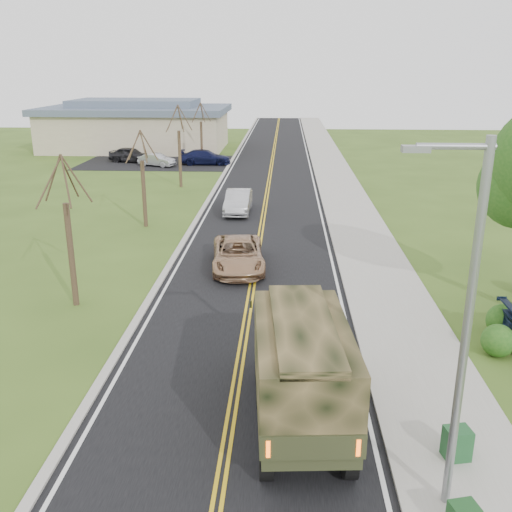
# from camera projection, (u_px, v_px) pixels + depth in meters

# --- Properties ---
(ground) EXTENTS (160.00, 160.00, 0.00)m
(ground) POSITION_uv_depth(u_px,v_px,m) (221.00, 480.00, 13.26)
(ground) COLOR #3A541C
(ground) RESTS_ON ground
(road) EXTENTS (8.00, 120.00, 0.01)m
(road) POSITION_uv_depth(u_px,v_px,m) (270.00, 174.00, 51.18)
(road) COLOR black
(road) RESTS_ON ground
(curb_right) EXTENTS (0.30, 120.00, 0.12)m
(curb_right) POSITION_uv_depth(u_px,v_px,m) (316.00, 174.00, 50.96)
(curb_right) COLOR #9E998E
(curb_right) RESTS_ON ground
(sidewalk_right) EXTENTS (3.20, 120.00, 0.10)m
(sidewalk_right) POSITION_uv_depth(u_px,v_px,m) (336.00, 174.00, 50.87)
(sidewalk_right) COLOR #9E998E
(sidewalk_right) RESTS_ON ground
(curb_left) EXTENTS (0.30, 120.00, 0.10)m
(curb_left) POSITION_uv_depth(u_px,v_px,m) (224.00, 173.00, 51.37)
(curb_left) COLOR #9E998E
(curb_left) RESTS_ON ground
(street_light) EXTENTS (1.65, 0.22, 8.00)m
(street_light) POSITION_uv_depth(u_px,v_px,m) (463.00, 320.00, 11.15)
(street_light) COLOR gray
(street_light) RESTS_ON ground
(bare_tree_a) EXTENTS (1.93, 2.26, 6.08)m
(bare_tree_a) POSITION_uv_depth(u_px,v_px,m) (70.00, 243.00, 22.26)
(bare_tree_a) COLOR #38281C
(bare_tree_a) RESTS_ON ground
(bare_tree_b) EXTENTS (1.83, 2.14, 5.73)m
(bare_tree_b) POSITION_uv_depth(u_px,v_px,m) (143.00, 186.00, 33.69)
(bare_tree_b) COLOR #38281C
(bare_tree_b) RESTS_ON ground
(bare_tree_c) EXTENTS (2.04, 2.39, 6.42)m
(bare_tree_c) POSITION_uv_depth(u_px,v_px,m) (180.00, 152.00, 44.97)
(bare_tree_c) COLOR #38281C
(bare_tree_c) RESTS_ON ground
(bare_tree_d) EXTENTS (1.88, 2.20, 5.91)m
(bare_tree_d) POSITION_uv_depth(u_px,v_px,m) (201.00, 137.00, 56.41)
(bare_tree_d) COLOR #38281C
(bare_tree_d) RESTS_ON ground
(commercial_building) EXTENTS (25.50, 21.50, 5.65)m
(commercial_building) POSITION_uv_depth(u_px,v_px,m) (137.00, 126.00, 66.26)
(commercial_building) COLOR tan
(commercial_building) RESTS_ON ground
(military_truck) EXTENTS (2.73, 6.64, 3.24)m
(military_truck) POSITION_uv_depth(u_px,v_px,m) (300.00, 360.00, 14.90)
(military_truck) COLOR black
(military_truck) RESTS_ON ground
(suv_champagne) EXTENTS (2.88, 5.35, 1.43)m
(suv_champagne) POSITION_uv_depth(u_px,v_px,m) (238.00, 254.00, 27.01)
(suv_champagne) COLOR tan
(suv_champagne) RESTS_ON ground
(sedan_silver) EXTENTS (1.61, 4.52, 1.48)m
(sedan_silver) POSITION_uv_depth(u_px,v_px,m) (238.00, 202.00, 37.45)
(sedan_silver) COLOR #B0B0B5
(sedan_silver) RESTS_ON ground
(utility_box_near) EXTENTS (0.69, 0.61, 0.80)m
(utility_box_near) POSITION_uv_depth(u_px,v_px,m) (457.00, 443.00, 13.76)
(utility_box_near) COLOR #1B4D26
(utility_box_near) RESTS_ON sidewalk_right
(lot_car_dark) EXTENTS (4.70, 2.72, 1.50)m
(lot_car_dark) POSITION_uv_depth(u_px,v_px,m) (131.00, 155.00, 57.56)
(lot_car_dark) COLOR black
(lot_car_dark) RESTS_ON ground
(lot_car_silver) EXTENTS (3.94, 2.62, 1.23)m
(lot_car_silver) POSITION_uv_depth(u_px,v_px,m) (157.00, 160.00, 55.20)
(lot_car_silver) COLOR #ACACB1
(lot_car_silver) RESTS_ON ground
(lot_car_navy) EXTENTS (5.00, 2.09, 1.44)m
(lot_car_navy) POSITION_uv_depth(u_px,v_px,m) (205.00, 157.00, 56.12)
(lot_car_navy) COLOR black
(lot_car_navy) RESTS_ON ground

